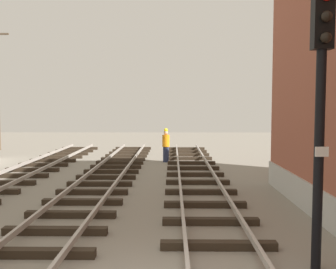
{
  "coord_description": "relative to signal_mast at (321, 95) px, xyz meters",
  "views": [
    {
      "loc": [
        0.11,
        -5.49,
        3.06
      ],
      "look_at": [
        -0.05,
        7.0,
        2.15
      ],
      "focal_mm": 41.28,
      "sensor_mm": 36.0,
      "label": 1
    }
  ],
  "objects": [
    {
      "name": "signal_mast",
      "position": [
        0.0,
        0.0,
        0.0
      ],
      "size": [
        0.36,
        0.4,
        5.19
      ],
      "color": "black",
      "rests_on": "ground"
    },
    {
      "name": "track_worker_foreground",
      "position": [
        -3.08,
        14.1,
        -2.34
      ],
      "size": [
        0.4,
        0.4,
        1.87
      ],
      "color": "#262D4C",
      "rests_on": "ground"
    }
  ]
}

